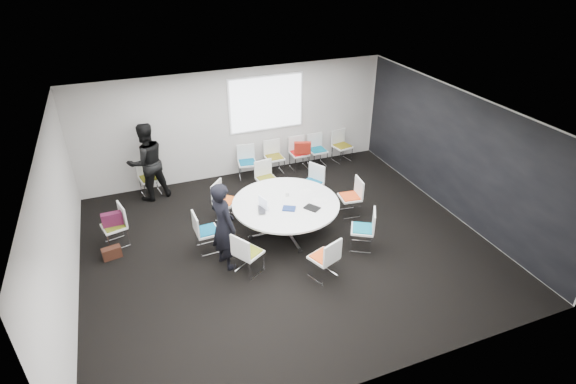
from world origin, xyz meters
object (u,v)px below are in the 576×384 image
object	(u,v)px
chair_ring_e	(207,238)
chair_back_e	(342,152)
chair_ring_g	(324,265)
chair_back_a	(247,169)
cup	(287,194)
maroon_bag	(112,219)
chair_ring_d	(226,208)
chair_back_c	(299,159)
brown_bag	(112,253)
chair_ring_a	(350,203)
chair_ring_f	(248,260)
person_main	(223,226)
chair_person_back	(150,184)
conference_table	(286,210)
chair_ring_h	(362,236)
chair_ring_b	(312,190)
chair_back_b	(274,163)
chair_spare_left	(116,233)
person_back	(147,162)
chair_ring_c	(267,185)
laptop	(264,210)
chair_back_d	(317,156)

from	to	relation	value
chair_ring_e	chair_back_e	xyz separation A→B (m)	(4.45, 2.74, 0.00)
chair_ring_g	chair_back_a	bearing A→B (deg)	70.99
cup	maroon_bag	xyz separation A→B (m)	(-3.55, 0.59, -0.16)
chair_ring_g	chair_ring_d	bearing A→B (deg)	92.98
chair_ring_g	chair_back_c	world-z (taller)	same
chair_back_c	brown_bag	size ratio (longest dim) A/B	2.44
chair_ring_a	brown_bag	distance (m)	5.17
chair_ring_f	person_main	size ratio (longest dim) A/B	0.49
chair_ring_f	chair_person_back	xyz separation A→B (m)	(-1.38, 3.72, 0.00)
conference_table	person_main	size ratio (longest dim) A/B	1.26
chair_ring_h	chair_person_back	size ratio (longest dim) A/B	1.00
conference_table	chair_ring_b	bearing A→B (deg)	44.38
chair_ring_f	chair_back_c	bearing A→B (deg)	113.86
chair_ring_g	chair_back_b	bearing A→B (deg)	60.95
chair_spare_left	cup	bearing A→B (deg)	-113.73
chair_ring_e	chair_ring_h	size ratio (longest dim) A/B	1.00
chair_ring_a	person_back	distance (m)	4.84
maroon_bag	chair_spare_left	bearing A→B (deg)	14.17
maroon_bag	person_main	bearing A→B (deg)	-36.66
chair_ring_d	chair_spare_left	bearing A→B (deg)	-45.51
brown_bag	person_back	bearing A→B (deg)	64.56
chair_ring_g	person_back	size ratio (longest dim) A/B	0.46
chair_ring_g	chair_back_c	bearing A→B (deg)	51.99
person_back	brown_bag	bearing A→B (deg)	49.00
chair_back_e	person_back	bearing A→B (deg)	-9.13
chair_back_a	cup	world-z (taller)	chair_back_a
chair_back_b	chair_person_back	size ratio (longest dim) A/B	1.00
chair_back_c	brown_bag	world-z (taller)	chair_back_c
chair_ring_d	chair_back_a	bearing A→B (deg)	-170.30
chair_ring_c	chair_back_c	xyz separation A→B (m)	(1.30, 1.10, 0.00)
chair_spare_left	person_main	xyz separation A→B (m)	(1.93, -1.45, 0.62)
chair_ring_a	chair_ring_f	size ratio (longest dim) A/B	1.00
chair_back_b	cup	bearing A→B (deg)	75.76
chair_ring_c	chair_ring_d	distance (m)	1.35
brown_bag	chair_ring_b	bearing A→B (deg)	7.91
chair_back_c	person_back	distance (m)	4.01
chair_back_c	brown_bag	bearing A→B (deg)	24.30
chair_ring_d	cup	bearing A→B (deg)	98.66
cup	maroon_bag	size ratio (longest dim) A/B	0.22
conference_table	chair_spare_left	world-z (taller)	chair_spare_left
chair_ring_c	chair_back_c	size ratio (longest dim) A/B	1.00
laptop	chair_back_c	bearing A→B (deg)	-19.67
chair_ring_d	chair_ring_h	xyz separation A→B (m)	(2.31, -2.08, 0.00)
conference_table	chair_ring_a	distance (m)	1.64
chair_spare_left	maroon_bag	distance (m)	0.34
chair_back_e	person_main	size ratio (longest dim) A/B	0.49
chair_ring_a	chair_back_d	bearing A→B (deg)	-1.26
chair_back_a	chair_person_back	bearing A→B (deg)	7.54
chair_ring_e	chair_person_back	xyz separation A→B (m)	(-0.81, 2.74, 0.00)
chair_ring_e	chair_back_b	xyz separation A→B (m)	(2.43, 2.74, 0.00)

